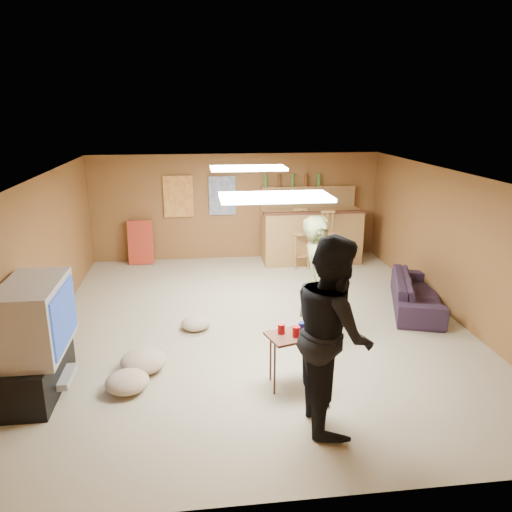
{
  "coord_description": "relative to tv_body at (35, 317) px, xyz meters",
  "views": [
    {
      "loc": [
        -0.87,
        -6.79,
        3.1
      ],
      "look_at": [
        0.0,
        0.2,
        1.0
      ],
      "focal_mm": 35.0,
      "sensor_mm": 36.0,
      "label": 1
    }
  ],
  "objects": [
    {
      "name": "ground",
      "position": [
        2.65,
        1.5,
        -0.9
      ],
      "size": [
        7.0,
        7.0,
        0.0
      ],
      "primitive_type": "plane",
      "color": "tan",
      "rests_on": "ground"
    },
    {
      "name": "ceiling",
      "position": [
        2.65,
        1.5,
        1.3
      ],
      "size": [
        6.0,
        7.0,
        0.02
      ],
      "primitive_type": "cube",
      "color": "silver",
      "rests_on": "ground"
    },
    {
      "name": "wall_back",
      "position": [
        2.65,
        5.0,
        0.2
      ],
      "size": [
        6.0,
        0.02,
        2.2
      ],
      "primitive_type": "cube",
      "color": "brown",
      "rests_on": "ground"
    },
    {
      "name": "wall_front",
      "position": [
        2.65,
        -2.0,
        0.2
      ],
      "size": [
        6.0,
        0.02,
        2.2
      ],
      "primitive_type": "cube",
      "color": "brown",
      "rests_on": "ground"
    },
    {
      "name": "wall_left",
      "position": [
        -0.35,
        1.5,
        0.2
      ],
      "size": [
        0.02,
        7.0,
        2.2
      ],
      "primitive_type": "cube",
      "color": "brown",
      "rests_on": "ground"
    },
    {
      "name": "wall_right",
      "position": [
        5.65,
        1.5,
        0.2
      ],
      "size": [
        0.02,
        7.0,
        2.2
      ],
      "primitive_type": "cube",
      "color": "brown",
      "rests_on": "ground"
    },
    {
      "name": "tv_stand",
      "position": [
        -0.07,
        0.0,
        -0.65
      ],
      "size": [
        0.55,
        1.3,
        0.5
      ],
      "primitive_type": "cube",
      "color": "black",
      "rests_on": "ground"
    },
    {
      "name": "dvd_box",
      "position": [
        0.15,
        0.0,
        -0.75
      ],
      "size": [
        0.35,
        0.5,
        0.08
      ],
      "primitive_type": "cube",
      "color": "#B2B2B7",
      "rests_on": "tv_stand"
    },
    {
      "name": "tv_body",
      "position": [
        0.0,
        0.0,
        0.0
      ],
      "size": [
        0.6,
        1.1,
        0.8
      ],
      "primitive_type": "cube",
      "color": "#B2B2B7",
      "rests_on": "tv_stand"
    },
    {
      "name": "tv_screen",
      "position": [
        0.31,
        0.0,
        0.0
      ],
      "size": [
        0.02,
        0.95,
        0.65
      ],
      "primitive_type": "cube",
      "color": "navy",
      "rests_on": "tv_body"
    },
    {
      "name": "bar_counter",
      "position": [
        4.15,
        4.45,
        -0.35
      ],
      "size": [
        2.0,
        0.6,
        1.1
      ],
      "primitive_type": "cube",
      "color": "olive",
      "rests_on": "ground"
    },
    {
      "name": "bar_lip",
      "position": [
        4.15,
        4.2,
        0.2
      ],
      "size": [
        2.1,
        0.12,
        0.05
      ],
      "primitive_type": "cube",
      "color": "#421F15",
      "rests_on": "bar_counter"
    },
    {
      "name": "bar_shelf",
      "position": [
        4.15,
        4.9,
        0.6
      ],
      "size": [
        2.0,
        0.18,
        0.05
      ],
      "primitive_type": "cube",
      "color": "olive",
      "rests_on": "bar_backing"
    },
    {
      "name": "bar_backing",
      "position": [
        4.15,
        4.92,
        0.3
      ],
      "size": [
        2.0,
        0.14,
        0.6
      ],
      "primitive_type": "cube",
      "color": "olive",
      "rests_on": "bar_counter"
    },
    {
      "name": "poster_left",
      "position": [
        1.45,
        4.96,
        0.45
      ],
      "size": [
        0.6,
        0.03,
        0.85
      ],
      "primitive_type": "cube",
      "color": "#BF3F26",
      "rests_on": "wall_back"
    },
    {
      "name": "poster_right",
      "position": [
        2.35,
        4.96,
        0.45
      ],
      "size": [
        0.55,
        0.03,
        0.8
      ],
      "primitive_type": "cube",
      "color": "#334C99",
      "rests_on": "wall_back"
    },
    {
      "name": "folding_chair_stack",
      "position": [
        0.65,
        4.8,
        -0.45
      ],
      "size": [
        0.5,
        0.26,
        0.91
      ],
      "primitive_type": "cube",
      "rotation": [
        -0.14,
        0.0,
        0.0
      ],
      "color": "#BA3622",
      "rests_on": "ground"
    },
    {
      "name": "ceiling_panel_front",
      "position": [
        2.65,
        0.0,
        1.27
      ],
      "size": [
        1.2,
        0.6,
        0.04
      ],
      "primitive_type": "cube",
      "color": "white",
      "rests_on": "ceiling"
    },
    {
      "name": "ceiling_panel_back",
      "position": [
        2.65,
        2.7,
        1.27
      ],
      "size": [
        1.2,
        0.6,
        0.04
      ],
      "primitive_type": "cube",
      "color": "white",
      "rests_on": "ceiling"
    },
    {
      "name": "person_olive",
      "position": [
        3.33,
        0.66,
        0.01
      ],
      "size": [
        0.6,
        0.76,
        1.81
      ],
      "primitive_type": "imported",
      "rotation": [
        0.0,
        0.0,
        1.28
      ],
      "color": "#5D653A",
      "rests_on": "ground"
    },
    {
      "name": "person_black",
      "position": [
        3.08,
        -0.94,
        0.08
      ],
      "size": [
        0.76,
        0.97,
        1.96
      ],
      "primitive_type": "imported",
      "rotation": [
        0.0,
        0.0,
        1.55
      ],
      "color": "black",
      "rests_on": "ground"
    },
    {
      "name": "sofa",
      "position": [
        5.25,
        1.78,
        -0.64
      ],
      "size": [
        1.25,
        1.93,
        0.53
      ],
      "primitive_type": "imported",
      "rotation": [
        0.0,
        0.0,
        1.24
      ],
      "color": "black",
      "rests_on": "ground"
    },
    {
      "name": "tray_table",
      "position": [
        2.8,
        -0.26,
        -0.58
      ],
      "size": [
        0.59,
        0.53,
        0.65
      ],
      "primitive_type": "cube",
      "rotation": [
        0.0,
        0.0,
        0.29
      ],
      "color": "#421F15",
      "rests_on": "ground"
    },
    {
      "name": "cup_red_near",
      "position": [
        2.7,
        -0.21,
        -0.19
      ],
      "size": [
        0.1,
        0.1,
        0.12
      ],
      "primitive_type": "cylinder",
      "rotation": [
        0.0,
        0.0,
        -0.16
      ],
      "color": "#A70B11",
      "rests_on": "tray_table"
    },
    {
      "name": "cup_red_far",
      "position": [
        2.85,
        -0.31,
        -0.19
      ],
      "size": [
        0.1,
        0.1,
        0.12
      ],
      "primitive_type": "cylinder",
      "rotation": [
        0.0,
        0.0,
        0.12
      ],
      "color": "#A70B11",
      "rests_on": "tray_table"
    },
    {
      "name": "cup_blue",
      "position": [
        2.94,
        -0.17,
        -0.2
      ],
      "size": [
        0.09,
        0.09,
        0.1
      ],
      "primitive_type": "cylinder",
      "rotation": [
        0.0,
        0.0,
        0.27
      ],
      "color": "navy",
      "rests_on": "tray_table"
    },
    {
      "name": "bar_stool_left",
      "position": [
        3.86,
        4.13,
        -0.37
      ],
      "size": [
        0.38,
        0.38,
        1.06
      ],
      "primitive_type": null,
      "rotation": [
        0.0,
        0.0,
        0.14
      ],
      "color": "olive",
      "rests_on": "ground"
    },
    {
      "name": "bar_stool_right",
      "position": [
        4.34,
        3.82,
        -0.28
      ],
      "size": [
        0.46,
        0.46,
        1.25
      ],
      "primitive_type": null,
      "rotation": [
        0.0,
        0.0,
        -0.17
      ],
      "color": "olive",
      "rests_on": "ground"
    },
    {
      "name": "cushion_near_tv",
      "position": [
        1.09,
        0.31,
        -0.77
      ],
      "size": [
        0.7,
        0.7,
        0.25
      ],
      "primitive_type": "ellipsoid",
      "rotation": [
        0.0,
        0.0,
        -0.29
      ],
      "color": "tan",
      "rests_on": "ground"
    },
    {
      "name": "cushion_mid",
      "position": [
        1.73,
        1.43,
        -0.8
      ],
      "size": [
        0.55,
        0.55,
        0.19
      ],
      "primitive_type": "ellipsoid",
      "rotation": [
        0.0,
        0.0,
        0.37
      ],
      "color": "tan",
      "rests_on": "ground"
    },
    {
      "name": "cushion_far",
      "position": [
        0.95,
        -0.13,
        -0.79
      ],
      "size": [
        0.61,
        0.61,
        0.22
      ],
      "primitive_type": "ellipsoid",
      "rotation": [
        0.0,
        0.0,
        0.28
      ],
      "color": "tan",
      "rests_on": "ground"
    },
    {
      "name": "bottle_row",
      "position": [
        3.81,
        4.88,
        0.75
      ],
      "size": [
        1.2,
        0.08,
        0.26
      ],
      "primitive_type": null,
      "color": "#3F7233",
      "rests_on": "bar_shelf"
    }
  ]
}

